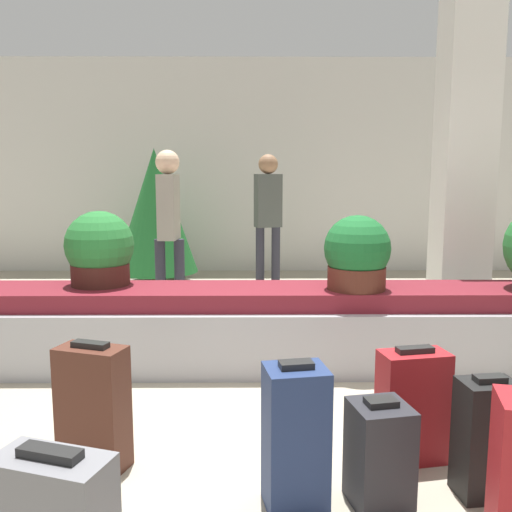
# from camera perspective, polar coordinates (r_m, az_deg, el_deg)

# --- Properties ---
(ground_plane) EXTENTS (18.00, 18.00, 0.00)m
(ground_plane) POSITION_cam_1_polar(r_m,az_deg,el_deg) (3.39, 0.19, -18.74)
(ground_plane) COLOR #9E937F
(back_wall) EXTENTS (18.00, 0.06, 3.20)m
(back_wall) POSITION_cam_1_polar(r_m,az_deg,el_deg) (8.75, -0.22, 8.93)
(back_wall) COLOR beige
(back_wall) RESTS_ON ground_plane
(carousel) EXTENTS (6.41, 0.76, 0.64)m
(carousel) POSITION_cam_1_polar(r_m,az_deg,el_deg) (4.57, 0.00, -7.25)
(carousel) COLOR #9E9EA3
(carousel) RESTS_ON ground_plane
(pillar) EXTENTS (0.46, 0.46, 3.20)m
(pillar) POSITION_cam_1_polar(r_m,az_deg,el_deg) (5.73, 20.05, 8.55)
(pillar) COLOR silver
(pillar) RESTS_ON ground_plane
(suitcase_0) EXTENTS (0.31, 0.32, 0.52)m
(suitcase_0) POSITION_cam_1_polar(r_m,az_deg,el_deg) (2.86, 12.24, -18.82)
(suitcase_0) COLOR #232328
(suitcase_0) RESTS_ON ground_plane
(suitcase_1) EXTENTS (0.28, 0.23, 0.60)m
(suitcase_1) POSITION_cam_1_polar(r_m,az_deg,el_deg) (3.06, 22.02, -16.55)
(suitcase_1) COLOR black
(suitcase_1) RESTS_ON ground_plane
(suitcase_3) EXTENTS (0.39, 0.26, 0.64)m
(suitcase_3) POSITION_cam_1_polar(r_m,az_deg,el_deg) (3.26, 15.38, -14.29)
(suitcase_3) COLOR maroon
(suitcase_3) RESTS_ON ground_plane
(suitcase_4) EXTENTS (0.40, 0.29, 0.69)m
(suitcase_4) POSITION_cam_1_polar(r_m,az_deg,el_deg) (3.19, -15.98, -14.35)
(suitcase_4) COLOR #472319
(suitcase_4) RESTS_ON ground_plane
(suitcase_6) EXTENTS (0.31, 0.29, 0.70)m
(suitcase_6) POSITION_cam_1_polar(r_m,az_deg,el_deg) (2.75, 3.96, -17.64)
(suitcase_6) COLOR navy
(suitcase_6) RESTS_ON ground_plane
(potted_plant_0) EXTENTS (0.55, 0.55, 0.60)m
(potted_plant_0) POSITION_cam_1_polar(r_m,az_deg,el_deg) (4.72, -15.38, 0.55)
(potted_plant_0) COLOR #381914
(potted_plant_0) RESTS_ON carousel
(potted_plant_1) EXTENTS (0.51, 0.51, 0.58)m
(potted_plant_1) POSITION_cam_1_polar(r_m,az_deg,el_deg) (4.45, 10.07, 0.15)
(potted_plant_1) COLOR #4C2319
(potted_plant_1) RESTS_ON carousel
(traveler_0) EXTENTS (0.36, 0.27, 1.75)m
(traveler_0) POSITION_cam_1_polar(r_m,az_deg,el_deg) (7.19, 1.21, 4.62)
(traveler_0) COLOR #282833
(traveler_0) RESTS_ON ground_plane
(traveler_1) EXTENTS (0.31, 0.33, 1.75)m
(traveler_1) POSITION_cam_1_polar(r_m,az_deg,el_deg) (5.95, -8.72, 3.74)
(traveler_1) COLOR #282833
(traveler_1) RESTS_ON ground_plane
(decorated_tree) EXTENTS (1.12, 1.12, 1.84)m
(decorated_tree) POSITION_cam_1_polar(r_m,az_deg,el_deg) (7.79, -10.03, 4.46)
(decorated_tree) COLOR #4C331E
(decorated_tree) RESTS_ON ground_plane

